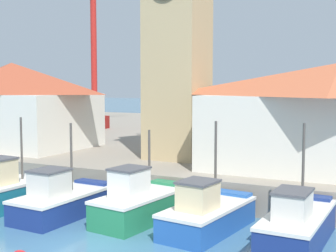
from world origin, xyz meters
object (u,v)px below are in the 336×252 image
Objects in this scene: fishing_boat_mid_left at (207,214)px; port_crane_far at (96,61)px; fishing_boat_left_outer at (62,200)px; clock_tower at (178,23)px; fishing_boat_center at (297,225)px; fishing_boat_far_left at (11,190)px; port_crane_near at (207,58)px; fishing_boat_left_inner at (140,203)px; warehouse_left at (13,104)px.

fishing_boat_mid_left is 0.26× the size of port_crane_far.
fishing_boat_left_outer is 0.30× the size of clock_tower.
fishing_boat_mid_left is at bearing 7.20° from fishing_boat_left_outer.
fishing_boat_left_outer is 11.95m from clock_tower.
clock_tower reaches higher than fishing_boat_center.
fishing_boat_center is (12.67, 0.58, -0.05)m from fishing_boat_far_left.
port_crane_near is at bearing 111.55° from fishing_boat_mid_left.
clock_tower is at bearing -75.04° from port_crane_near.
port_crane_far is at bearing -172.26° from port_crane_near.
fishing_boat_mid_left is at bearing -46.76° from port_crane_far.
port_crane_near is 10.70m from port_crane_far.
port_crane_near is at bearing 7.74° from port_crane_far.
fishing_boat_left_inner is 11.38m from clock_tower.
fishing_boat_far_left is 0.27× the size of port_crane_far.
fishing_boat_mid_left is at bearing 179.58° from fishing_boat_center.
clock_tower is at bearing 136.72° from fishing_boat_center.
clock_tower reaches higher than fishing_boat_left_outer.
port_crane_far is (-19.27, 20.48, 7.06)m from fishing_boat_mid_left.
fishing_boat_far_left is at bearing -176.30° from fishing_boat_mid_left.
fishing_boat_left_inner is 1.00× the size of fishing_boat_mid_left.
warehouse_left reaches higher than fishing_boat_left_outer.
port_crane_near reaches higher than clock_tower.
port_crane_far is at bearing 137.80° from fishing_boat_center.
warehouse_left is at bearing -178.48° from clock_tower.
fishing_boat_left_outer is at bearing -175.44° from fishing_boat_center.
fishing_boat_left_inner is (6.37, 0.66, -0.01)m from fishing_boat_far_left.
fishing_boat_far_left is 0.47× the size of warehouse_left.
port_crane_far reaches higher than fishing_boat_center.
fishing_boat_left_outer is at bearing -99.39° from clock_tower.
warehouse_left is at bearing 133.71° from fishing_boat_far_left.
port_crane_far is (-13.00, 21.28, 7.05)m from fishing_boat_left_outer.
port_crane_far is at bearing 99.98° from warehouse_left.
fishing_boat_left_outer is 0.44× the size of warehouse_left.
clock_tower reaches higher than fishing_boat_left_inner.
clock_tower is at bearing -41.56° from port_crane_far.
fishing_boat_mid_left is at bearing -68.45° from port_crane_near.
fishing_boat_left_outer is 0.99× the size of fishing_boat_left_inner.
fishing_boat_far_left is at bearing -46.29° from warehouse_left.
port_crane_near reaches higher than fishing_boat_far_left.
fishing_boat_far_left reaches higher than fishing_boat_left_inner.
fishing_boat_center is at bearing -61.31° from port_crane_near.
fishing_boat_mid_left reaches higher than fishing_boat_left_outer.
clock_tower is (4.45, 8.32, 8.18)m from fishing_boat_far_left.
fishing_boat_center is 21.92m from warehouse_left.
fishing_boat_left_inner is at bearing -75.37° from port_crane_near.
fishing_boat_far_left is 12.68m from fishing_boat_center.
fishing_boat_far_left is at bearing -177.39° from fishing_boat_center.
fishing_boat_left_outer is 0.99× the size of fishing_boat_mid_left.
port_crane_far is (-2.30, 13.09, 3.49)m from warehouse_left.
clock_tower is 19.29m from port_crane_far.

